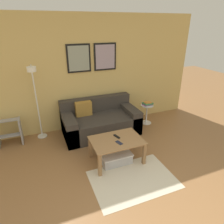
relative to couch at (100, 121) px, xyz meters
name	(u,v)px	position (x,y,z in m)	size (l,w,h in m)	color
wall_back	(83,74)	(-0.20, 0.48, 1.01)	(5.60, 0.09, 2.55)	#D6B76B
area_rug	(133,179)	(0.00, -1.68, -0.27)	(1.35, 0.93, 0.01)	beige
couch	(100,121)	(0.00, 0.00, 0.00)	(1.68, 0.90, 0.76)	#38332D
coffee_table	(117,144)	(-0.06, -1.12, 0.08)	(0.91, 0.63, 0.44)	#997047
storage_bin	(116,157)	(-0.09, -1.15, -0.18)	(0.56, 0.38, 0.19)	#B2B2B7
floor_lamp	(35,92)	(-1.28, 0.14, 0.81)	(0.20, 0.46, 1.62)	white
side_table	(147,112)	(1.24, 0.00, 0.02)	(0.31, 0.31, 0.49)	white
book_stack	(148,103)	(1.25, 0.01, 0.25)	(0.24, 0.19, 0.08)	#8C4C93
remote_control	(117,136)	(-0.02, -1.02, 0.17)	(0.04, 0.15, 0.02)	black
cell_phone	(119,143)	(-0.06, -1.22, 0.17)	(0.07, 0.14, 0.01)	#1E2338
step_stool	(9,132)	(-1.90, 0.22, 0.01)	(0.48, 0.30, 0.53)	#99999E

